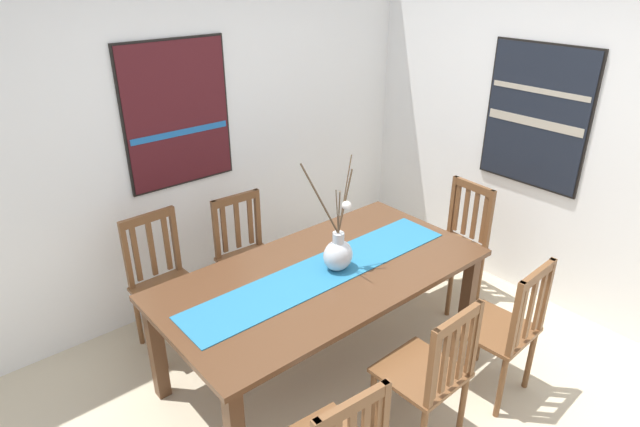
{
  "coord_description": "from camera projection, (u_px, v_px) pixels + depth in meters",
  "views": [
    {
      "loc": [
        -1.97,
        -1.69,
        2.53
      ],
      "look_at": [
        -0.03,
        0.6,
        1.09
      ],
      "focal_mm": 30.11,
      "sensor_mm": 36.0,
      "label": 1
    }
  ],
  "objects": [
    {
      "name": "chair_5",
      "position": [
        456.0,
        241.0,
        4.25
      ],
      "size": [
        0.45,
        0.45,
        0.96
      ],
      "color": "brown",
      "rests_on": "ground_plane"
    },
    {
      "name": "wall_back",
      "position": [
        217.0,
        128.0,
        4.1
      ],
      "size": [
        6.4,
        0.12,
        2.7
      ],
      "primitive_type": "cube",
      "color": "white",
      "rests_on": "ground_plane"
    },
    {
      "name": "painting_on_side_wall",
      "position": [
        536.0,
        117.0,
        4.0
      ],
      "size": [
        0.05,
        0.82,
        1.07
      ],
      "color": "black"
    },
    {
      "name": "chair_0",
      "position": [
        165.0,
        282.0,
        3.71
      ],
      "size": [
        0.43,
        0.43,
        0.98
      ],
      "color": "brown",
      "rests_on": "ground_plane"
    },
    {
      "name": "chair_3",
      "position": [
        430.0,
        372.0,
        2.9
      ],
      "size": [
        0.43,
        0.43,
        0.95
      ],
      "color": "brown",
      "rests_on": "ground_plane"
    },
    {
      "name": "wall_side",
      "position": [
        571.0,
        137.0,
        3.91
      ],
      "size": [
        0.12,
        6.4,
        2.7
      ],
      "primitive_type": "cube",
      "color": "white",
      "rests_on": "ground_plane"
    },
    {
      "name": "painting_on_back_wall",
      "position": [
        177.0,
        115.0,
        3.78
      ],
      "size": [
        0.8,
        0.05,
        1.04
      ],
      "color": "black"
    },
    {
      "name": "centerpiece_vase",
      "position": [
        338.0,
        252.0,
        3.35
      ],
      "size": [
        0.3,
        0.27,
        0.73
      ],
      "color": "silver",
      "rests_on": "dining_table"
    },
    {
      "name": "chair_4",
      "position": [
        248.0,
        256.0,
        4.07
      ],
      "size": [
        0.44,
        0.44,
        0.94
      ],
      "color": "brown",
      "rests_on": "ground_plane"
    },
    {
      "name": "ground_plane",
      "position": [
        385.0,
        400.0,
        3.41
      ],
      "size": [
        6.4,
        6.4,
        0.03
      ],
      "primitive_type": "cube",
      "color": "beige"
    },
    {
      "name": "chair_1",
      "position": [
        504.0,
        328.0,
        3.26
      ],
      "size": [
        0.44,
        0.44,
        0.96
      ],
      "color": "brown",
      "rests_on": "ground_plane"
    },
    {
      "name": "table_runner",
      "position": [
        323.0,
        271.0,
        3.37
      ],
      "size": [
        1.92,
        0.36,
        0.01
      ],
      "primitive_type": "cube",
      "color": "#236B93",
      "rests_on": "dining_table"
    },
    {
      "name": "dining_table",
      "position": [
        323.0,
        283.0,
        3.41
      ],
      "size": [
        2.09,
        1.06,
        0.75
      ],
      "color": "#51331E",
      "rests_on": "ground_plane"
    }
  ]
}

